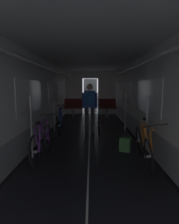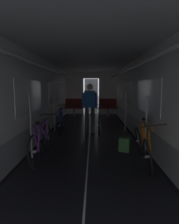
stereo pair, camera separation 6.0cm
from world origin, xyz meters
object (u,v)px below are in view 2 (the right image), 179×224
(bicycle_blue, at_px, (60,121))
(bicycle_teal_in_aisle, at_px, (99,121))
(bicycle_orange, at_px, (143,145))
(person_cyclist_aisle, at_px, (90,104))
(bench_seat_far_left, at_px, (74,106))
(bench_seat_far_right, at_px, (108,106))
(backpack_on_floor, at_px, (125,144))
(bicycle_purple, at_px, (41,142))

(bicycle_blue, xyz_separation_m, bicycle_teal_in_aisle, (1.36, 0.03, 0.00))
(bicycle_orange, bearing_deg, person_cyclist_aisle, 115.11)
(bench_seat_far_left, height_order, bench_seat_far_right, same)
(bicycle_blue, distance_m, bicycle_teal_in_aisle, 1.36)
(bicycle_blue, relative_size, backpack_on_floor, 4.98)
(bench_seat_far_left, bearing_deg, backpack_on_floor, -71.88)
(bench_seat_far_left, bearing_deg, bicycle_blue, -92.20)
(bench_seat_far_left, distance_m, bench_seat_far_right, 1.80)
(bicycle_purple, relative_size, backpack_on_floor, 4.97)
(bicycle_orange, relative_size, backpack_on_floor, 4.99)
(bicycle_teal_in_aisle, xyz_separation_m, backpack_on_floor, (0.58, -2.00, -0.21))
(bench_seat_far_left, xyz_separation_m, backpack_on_floor, (1.80, -5.51, -0.40))
(bicycle_blue, bearing_deg, bicycle_orange, -50.89)
(bicycle_purple, bearing_deg, bicycle_orange, -5.50)
(bench_seat_far_right, xyz_separation_m, person_cyclist_aisle, (-0.90, -3.78, 0.45))
(bicycle_orange, distance_m, person_cyclist_aisle, 2.78)
(person_cyclist_aisle, xyz_separation_m, backpack_on_floor, (0.90, -1.73, -0.85))
(bench_seat_far_right, relative_size, bicycle_orange, 0.58)
(bicycle_purple, distance_m, person_cyclist_aisle, 2.55)
(person_cyclist_aisle, height_order, backpack_on_floor, person_cyclist_aisle)
(bench_seat_far_right, distance_m, bicycle_purple, 6.33)
(bench_seat_far_right, bearing_deg, bicycle_blue, -118.67)
(bench_seat_far_right, height_order, bicycle_blue, same)
(bench_seat_far_right, distance_m, bicycle_blue, 4.04)
(bicycle_teal_in_aisle, bearing_deg, backpack_on_floor, -73.79)
(bicycle_purple, bearing_deg, bicycle_blue, 90.19)
(bicycle_blue, height_order, bicycle_orange, bicycle_orange)
(bench_seat_far_left, distance_m, bicycle_orange, 6.57)
(backpack_on_floor, bearing_deg, bench_seat_far_right, 90.03)
(person_cyclist_aisle, relative_size, bicycle_teal_in_aisle, 1.00)
(bench_seat_far_left, relative_size, bicycle_teal_in_aisle, 0.58)
(bench_seat_far_right, bearing_deg, backpack_on_floor, -89.97)
(bicycle_purple, bearing_deg, bench_seat_far_right, 72.25)
(bicycle_blue, xyz_separation_m, bicycle_orange, (2.19, -2.69, -0.00))
(bicycle_orange, bearing_deg, bicycle_teal_in_aisle, 106.99)
(bicycle_purple, height_order, bicycle_teal_in_aisle, bicycle_purple)
(bench_seat_far_right, distance_m, backpack_on_floor, 5.52)
(person_cyclist_aisle, bearing_deg, bench_seat_far_right, 76.67)
(person_cyclist_aisle, bearing_deg, bicycle_teal_in_aisle, 40.08)
(bicycle_teal_in_aisle, bearing_deg, bench_seat_far_left, 109.19)
(bench_seat_far_right, relative_size, bicycle_blue, 0.58)
(bench_seat_far_left, distance_m, bicycle_blue, 3.55)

